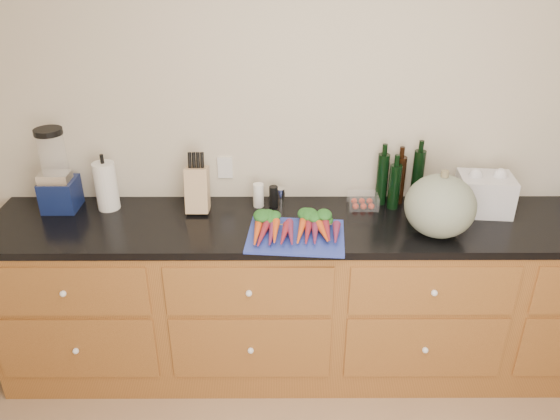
{
  "coord_description": "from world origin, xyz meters",
  "views": [
    {
      "loc": [
        -0.31,
        -1.18,
        2.29
      ],
      "look_at": [
        -0.3,
        1.2,
        1.06
      ],
      "focal_mm": 35.0,
      "sensor_mm": 36.0,
      "label": 1
    }
  ],
  "objects_px": {
    "blender_appliance": "(57,175)",
    "paper_towel": "(106,186)",
    "carrots": "(296,227)",
    "cutting_board": "(296,236)",
    "knife_block": "(197,190)",
    "tomato_box": "(363,201)",
    "squash": "(440,206)"
  },
  "relations": [
    {
      "from": "cutting_board",
      "to": "knife_block",
      "type": "distance_m",
      "value": 0.61
    },
    {
      "from": "cutting_board",
      "to": "tomato_box",
      "type": "distance_m",
      "value": 0.5
    },
    {
      "from": "cutting_board",
      "to": "squash",
      "type": "height_order",
      "value": "squash"
    },
    {
      "from": "carrots",
      "to": "tomato_box",
      "type": "distance_m",
      "value": 0.47
    },
    {
      "from": "blender_appliance",
      "to": "tomato_box",
      "type": "distance_m",
      "value": 1.64
    },
    {
      "from": "knife_block",
      "to": "squash",
      "type": "bearing_deg",
      "value": -12.39
    },
    {
      "from": "squash",
      "to": "tomato_box",
      "type": "bearing_deg",
      "value": 137.65
    },
    {
      "from": "blender_appliance",
      "to": "paper_towel",
      "type": "bearing_deg",
      "value": 0.56
    },
    {
      "from": "paper_towel",
      "to": "blender_appliance",
      "type": "bearing_deg",
      "value": -179.44
    },
    {
      "from": "paper_towel",
      "to": "knife_block",
      "type": "distance_m",
      "value": 0.49
    },
    {
      "from": "blender_appliance",
      "to": "carrots",
      "type": "bearing_deg",
      "value": -12.43
    },
    {
      "from": "cutting_board",
      "to": "blender_appliance",
      "type": "xyz_separation_m",
      "value": [
        -1.26,
        0.32,
        0.19
      ]
    },
    {
      "from": "blender_appliance",
      "to": "tomato_box",
      "type": "height_order",
      "value": "blender_appliance"
    },
    {
      "from": "knife_block",
      "to": "tomato_box",
      "type": "relative_size",
      "value": 1.5
    },
    {
      "from": "cutting_board",
      "to": "blender_appliance",
      "type": "bearing_deg",
      "value": 165.8
    },
    {
      "from": "blender_appliance",
      "to": "squash",
      "type": "bearing_deg",
      "value": -8.28
    },
    {
      "from": "carrots",
      "to": "paper_towel",
      "type": "relative_size",
      "value": 1.61
    },
    {
      "from": "squash",
      "to": "blender_appliance",
      "type": "bearing_deg",
      "value": 171.72
    },
    {
      "from": "cutting_board",
      "to": "carrots",
      "type": "distance_m",
      "value": 0.05
    },
    {
      "from": "cutting_board",
      "to": "squash",
      "type": "bearing_deg",
      "value": 2.71
    },
    {
      "from": "carrots",
      "to": "knife_block",
      "type": "distance_m",
      "value": 0.58
    },
    {
      "from": "cutting_board",
      "to": "squash",
      "type": "distance_m",
      "value": 0.72
    },
    {
      "from": "squash",
      "to": "carrots",
      "type": "bearing_deg",
      "value": 179.36
    },
    {
      "from": "tomato_box",
      "to": "cutting_board",
      "type": "bearing_deg",
      "value": -138.56
    },
    {
      "from": "carrots",
      "to": "blender_appliance",
      "type": "relative_size",
      "value": 0.94
    },
    {
      "from": "carrots",
      "to": "paper_towel",
      "type": "distance_m",
      "value": 1.05
    },
    {
      "from": "cutting_board",
      "to": "blender_appliance",
      "type": "relative_size",
      "value": 1.05
    },
    {
      "from": "blender_appliance",
      "to": "paper_towel",
      "type": "relative_size",
      "value": 1.72
    },
    {
      "from": "carrots",
      "to": "knife_block",
      "type": "height_order",
      "value": "knife_block"
    },
    {
      "from": "blender_appliance",
      "to": "tomato_box",
      "type": "relative_size",
      "value": 2.83
    },
    {
      "from": "squash",
      "to": "knife_block",
      "type": "distance_m",
      "value": 1.24
    },
    {
      "from": "cutting_board",
      "to": "tomato_box",
      "type": "relative_size",
      "value": 2.97
    }
  ]
}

